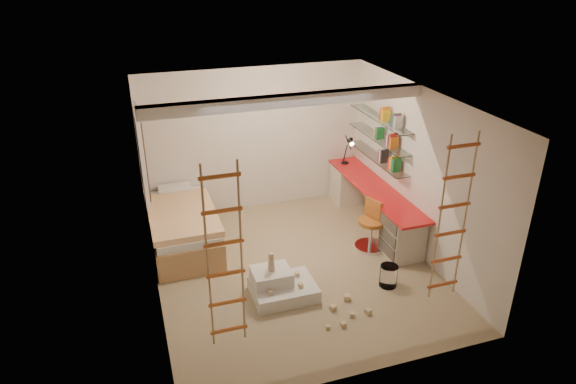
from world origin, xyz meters
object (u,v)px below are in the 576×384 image
object	(u,v)px
bed	(183,227)
desk	(373,205)
play_platform	(280,286)
swivel_chair	(371,231)

from	to	relation	value
bed	desk	bearing A→B (deg)	-6.49
bed	play_platform	world-z (taller)	bed
swivel_chair	play_platform	bearing A→B (deg)	-156.85
desk	swivel_chair	world-z (taller)	swivel_chair
bed	swivel_chair	distance (m)	3.02
swivel_chair	play_platform	xyz separation A→B (m)	(-1.76, -0.75, -0.15)
swivel_chair	desk	bearing A→B (deg)	61.94
bed	play_platform	bearing A→B (deg)	-58.58
bed	play_platform	xyz separation A→B (m)	(1.09, -1.78, -0.18)
desk	swivel_chair	bearing A→B (deg)	-118.06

